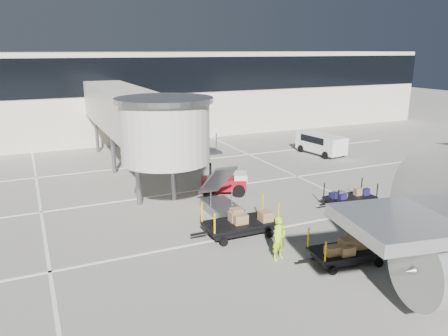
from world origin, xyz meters
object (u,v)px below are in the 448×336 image
at_px(baggage_tug, 225,183).
at_px(box_cart_near, 351,249).
at_px(suitcase_cart, 349,198).
at_px(ground_worker, 279,238).
at_px(box_cart_far, 242,223).
at_px(minivan, 320,142).

height_order(baggage_tug, box_cart_near, baggage_tug).
bearing_deg(box_cart_near, baggage_tug, 102.36).
bearing_deg(suitcase_cart, baggage_tug, 138.11).
distance_m(box_cart_near, ground_worker, 2.90).
bearing_deg(ground_worker, box_cart_near, -48.15).
relative_size(suitcase_cart, box_cart_far, 0.82).
xyz_separation_m(suitcase_cart, box_cart_far, (-7.04, -1.00, 0.13)).
distance_m(baggage_tug, minivan, 12.77).
bearing_deg(baggage_tug, box_cart_near, -62.47).
height_order(ground_worker, minivan, ground_worker).
xyz_separation_m(box_cart_near, minivan, (10.33, 15.98, 0.40)).
relative_size(box_cart_near, minivan, 0.83).
xyz_separation_m(box_cart_near, box_cart_far, (-2.72, 4.22, 0.01)).
relative_size(baggage_tug, box_cart_near, 0.80).
bearing_deg(baggage_tug, box_cart_far, -84.88).
height_order(baggage_tug, minivan, baggage_tug).
bearing_deg(minivan, baggage_tug, -159.62).
bearing_deg(box_cart_far, suitcase_cart, 8.57).
distance_m(box_cart_near, box_cart_far, 5.02).
xyz_separation_m(baggage_tug, box_cart_near, (0.95, -10.02, -0.07)).
bearing_deg(box_cart_near, minivan, 64.04).
height_order(baggage_tug, suitcase_cart, baggage_tug).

